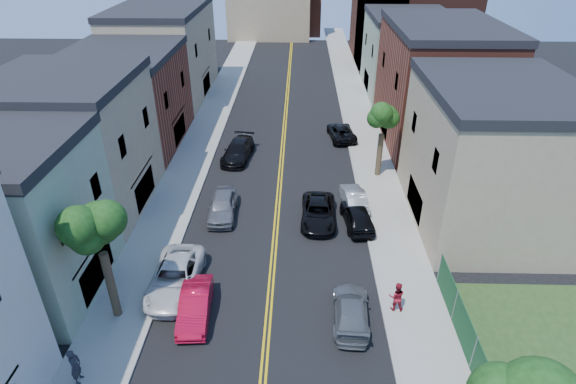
# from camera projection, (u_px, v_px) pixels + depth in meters

# --- Properties ---
(sidewalk_left) EXTENTS (3.20, 100.00, 0.15)m
(sidewalk_left) POSITION_uv_depth(u_px,v_px,m) (206.00, 126.00, 46.98)
(sidewalk_left) COLOR gray
(sidewalk_left) RESTS_ON ground
(sidewalk_right) EXTENTS (3.20, 100.00, 0.15)m
(sidewalk_right) POSITION_uv_depth(u_px,v_px,m) (363.00, 128.00, 46.63)
(sidewalk_right) COLOR gray
(sidewalk_right) RESTS_ON ground
(curb_left) EXTENTS (0.30, 100.00, 0.15)m
(curb_left) POSITION_uv_depth(u_px,v_px,m) (223.00, 127.00, 46.95)
(curb_left) COLOR gray
(curb_left) RESTS_ON ground
(curb_right) EXTENTS (0.30, 100.00, 0.15)m
(curb_right) POSITION_uv_depth(u_px,v_px,m) (346.00, 128.00, 46.67)
(curb_right) COLOR gray
(curb_right) RESTS_ON ground
(bldg_left_palegrn) EXTENTS (9.00, 8.00, 8.50)m
(bldg_left_palegrn) POSITION_uv_depth(u_px,v_px,m) (1.00, 226.00, 24.29)
(bldg_left_palegrn) COLOR gray
(bldg_left_palegrn) RESTS_ON ground
(bldg_left_tan_near) EXTENTS (9.00, 10.00, 9.00)m
(bldg_left_tan_near) POSITION_uv_depth(u_px,v_px,m) (73.00, 149.00, 31.94)
(bldg_left_tan_near) COLOR #998466
(bldg_left_tan_near) RESTS_ON ground
(bldg_left_brick) EXTENTS (9.00, 12.00, 8.00)m
(bldg_left_brick) POSITION_uv_depth(u_px,v_px,m) (127.00, 102.00, 41.69)
(bldg_left_brick) COLOR brown
(bldg_left_brick) RESTS_ON ground
(bldg_left_tan_far) EXTENTS (9.00, 16.00, 9.50)m
(bldg_left_tan_far) POSITION_uv_depth(u_px,v_px,m) (165.00, 54.00, 53.41)
(bldg_left_tan_far) COLOR #998466
(bldg_left_tan_far) RESTS_ON ground
(bldg_right_tan) EXTENTS (9.00, 12.00, 9.00)m
(bldg_right_tan) POSITION_uv_depth(u_px,v_px,m) (490.00, 160.00, 30.44)
(bldg_right_tan) COLOR #998466
(bldg_right_tan) RESTS_ON ground
(bldg_right_brick) EXTENTS (9.00, 14.00, 10.00)m
(bldg_right_brick) POSITION_uv_depth(u_px,v_px,m) (438.00, 86.00, 42.29)
(bldg_right_brick) COLOR brown
(bldg_right_brick) RESTS_ON ground
(bldg_right_palegrn) EXTENTS (9.00, 12.00, 8.50)m
(bldg_right_palegrn) POSITION_uv_depth(u_px,v_px,m) (407.00, 56.00, 54.76)
(bldg_right_palegrn) COLOR gray
(bldg_right_palegrn) RESTS_ON ground
(church) EXTENTS (16.20, 14.20, 22.60)m
(church) POSITION_uv_depth(u_px,v_px,m) (405.00, 8.00, 66.21)
(church) COLOR #4C2319
(church) RESTS_ON ground
(backdrop_left) EXTENTS (14.00, 8.00, 12.00)m
(backdrop_left) POSITION_uv_depth(u_px,v_px,m) (269.00, 1.00, 80.19)
(backdrop_left) COLOR #998466
(backdrop_left) RESTS_ON ground
(backdrop_center) EXTENTS (10.00, 8.00, 10.00)m
(backdrop_center) POSITION_uv_depth(u_px,v_px,m) (293.00, 4.00, 84.06)
(backdrop_center) COLOR brown
(backdrop_center) RESTS_ON ground
(fence_right) EXTENTS (0.04, 15.00, 1.90)m
(fence_right) POSITION_uv_depth(u_px,v_px,m) (485.00, 382.00, 19.73)
(fence_right) COLOR #143F1E
(fence_right) RESTS_ON sidewalk_right
(tree_left_mid) EXTENTS (5.20, 5.20, 9.29)m
(tree_left_mid) POSITION_uv_depth(u_px,v_px,m) (93.00, 210.00, 21.26)
(tree_left_mid) COLOR #382A1C
(tree_left_mid) RESTS_ON sidewalk_left
(tree_right_far) EXTENTS (4.40, 4.40, 8.03)m
(tree_right_far) POSITION_uv_depth(u_px,v_px,m) (385.00, 109.00, 35.14)
(tree_right_far) COLOR #382A1C
(tree_right_far) RESTS_ON sidewalk_right
(red_sedan) EXTENTS (1.79, 4.38, 1.41)m
(red_sedan) POSITION_uv_depth(u_px,v_px,m) (195.00, 305.00, 24.24)
(red_sedan) COLOR red
(red_sedan) RESTS_ON ground
(white_pickup) EXTENTS (2.60, 5.62, 1.56)m
(white_pickup) POSITION_uv_depth(u_px,v_px,m) (175.00, 277.00, 26.02)
(white_pickup) COLOR silver
(white_pickup) RESTS_ON ground
(grey_car_left) EXTENTS (2.01, 4.68, 1.57)m
(grey_car_left) POSITION_uv_depth(u_px,v_px,m) (222.00, 206.00, 32.55)
(grey_car_left) COLOR slate
(grey_car_left) RESTS_ON ground
(black_car_left) EXTENTS (2.80, 5.47, 1.52)m
(black_car_left) POSITION_uv_depth(u_px,v_px,m) (238.00, 151.00, 40.42)
(black_car_left) COLOR black
(black_car_left) RESTS_ON ground
(grey_car_right) EXTENTS (2.10, 4.60, 1.30)m
(grey_car_right) POSITION_uv_depth(u_px,v_px,m) (351.00, 311.00, 23.98)
(grey_car_right) COLOR #595C60
(grey_car_right) RESTS_ON ground
(black_car_right) EXTENTS (2.28, 4.58, 1.50)m
(black_car_right) POSITION_uv_depth(u_px,v_px,m) (357.00, 216.00, 31.51)
(black_car_right) COLOR black
(black_car_right) RESTS_ON ground
(silver_car_right) EXTENTS (1.89, 4.27, 1.36)m
(silver_car_right) POSITION_uv_depth(u_px,v_px,m) (354.00, 198.00, 33.65)
(silver_car_right) COLOR #AEB1B6
(silver_car_right) RESTS_ON ground
(dark_car_right_far) EXTENTS (2.82, 5.02, 1.32)m
(dark_car_right_far) POSITION_uv_depth(u_px,v_px,m) (341.00, 132.00, 44.25)
(dark_car_right_far) COLOR black
(dark_car_right_far) RESTS_ON ground
(black_suv_lane) EXTENTS (2.48, 5.09, 1.39)m
(black_suv_lane) POSITION_uv_depth(u_px,v_px,m) (318.00, 212.00, 31.97)
(black_suv_lane) COLOR black
(black_suv_lane) RESTS_ON ground
(pedestrian_left) EXTENTS (0.49, 0.71, 1.86)m
(pedestrian_left) POSITION_uv_depth(u_px,v_px,m) (75.00, 366.00, 20.47)
(pedestrian_left) COLOR #25242C
(pedestrian_left) RESTS_ON sidewalk_left
(pedestrian_right) EXTENTS (0.90, 0.73, 1.73)m
(pedestrian_right) POSITION_uv_depth(u_px,v_px,m) (397.00, 297.00, 24.36)
(pedestrian_right) COLOR maroon
(pedestrian_right) RESTS_ON sidewalk_right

